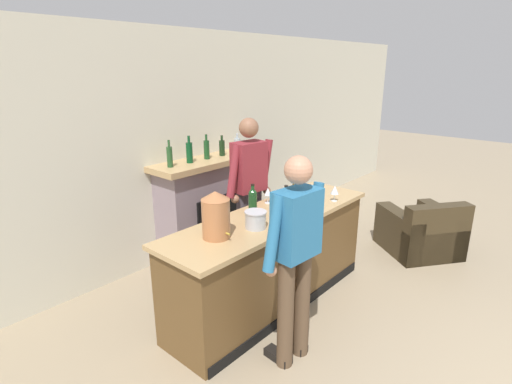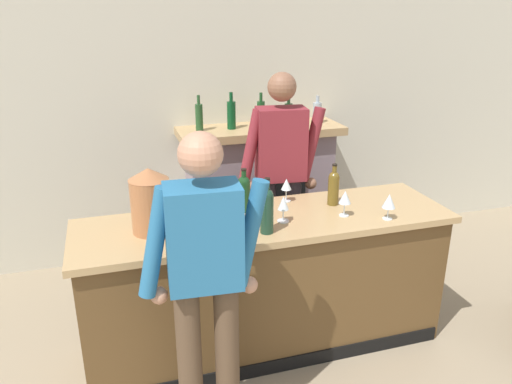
# 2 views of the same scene
# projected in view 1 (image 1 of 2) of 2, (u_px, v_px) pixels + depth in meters

# --- Properties ---
(wall_back_panel) EXTENTS (12.00, 0.07, 2.75)m
(wall_back_panel) POSITION_uv_depth(u_px,v_px,m) (153.00, 152.00, 4.60)
(wall_back_panel) COLOR beige
(wall_back_panel) RESTS_ON ground_plane
(bar_counter) EXTENTS (2.45, 0.70, 0.96)m
(bar_counter) POSITION_uv_depth(u_px,v_px,m) (272.00, 259.00, 3.98)
(bar_counter) COLOR brown
(bar_counter) RESTS_ON ground_plane
(fireplace_stone) EXTENTS (1.47, 0.52, 1.56)m
(fireplace_stone) POSITION_uv_depth(u_px,v_px,m) (208.00, 205.00, 5.07)
(fireplace_stone) COLOR gray
(fireplace_stone) RESTS_ON ground_plane
(armchair_black) EXTENTS (1.16, 1.17, 0.74)m
(armchair_black) POSITION_uv_depth(u_px,v_px,m) (422.00, 234.00, 5.13)
(armchair_black) COLOR #362B19
(armchair_black) RESTS_ON ground_plane
(person_customer) EXTENTS (0.66, 0.32, 1.72)m
(person_customer) POSITION_uv_depth(u_px,v_px,m) (295.00, 254.00, 3.04)
(person_customer) COLOR brown
(person_customer) RESTS_ON ground_plane
(person_bartender) EXTENTS (0.66, 0.34, 1.81)m
(person_bartender) POSITION_uv_depth(u_px,v_px,m) (249.00, 191.00, 4.40)
(person_bartender) COLOR #403840
(person_bartender) RESTS_ON ground_plane
(copper_dispenser) EXTENTS (0.24, 0.28, 0.40)m
(copper_dispenser) POSITION_uv_depth(u_px,v_px,m) (216.00, 214.00, 3.27)
(copper_dispenser) COLOR #B06C41
(copper_dispenser) RESTS_ON bar_counter
(ice_bucket_steel) EXTENTS (0.20, 0.20, 0.16)m
(ice_bucket_steel) POSITION_uv_depth(u_px,v_px,m) (256.00, 220.00, 3.50)
(ice_bucket_steel) COLOR silver
(ice_bucket_steel) RESTS_ON bar_counter
(wine_bottle_riesling_slim) EXTENTS (0.08, 0.08, 0.35)m
(wine_bottle_riesling_slim) POSITION_uv_depth(u_px,v_px,m) (286.00, 206.00, 3.61)
(wine_bottle_riesling_slim) COLOR #193928
(wine_bottle_riesling_slim) RESTS_ON bar_counter
(wine_bottle_merlot_tall) EXTENTS (0.08, 0.08, 0.29)m
(wine_bottle_merlot_tall) POSITION_uv_depth(u_px,v_px,m) (296.00, 188.00, 4.23)
(wine_bottle_merlot_tall) COLOR brown
(wine_bottle_merlot_tall) RESTS_ON bar_counter
(wine_bottle_cabernet_heavy) EXTENTS (0.08, 0.08, 0.30)m
(wine_bottle_cabernet_heavy) POSITION_uv_depth(u_px,v_px,m) (253.00, 200.00, 3.82)
(wine_bottle_cabernet_heavy) COLOR #163C1B
(wine_bottle_cabernet_heavy) RESTS_ON bar_counter
(wine_glass_front_left) EXTENTS (0.08, 0.08, 0.17)m
(wine_glass_front_left) POSITION_uv_depth(u_px,v_px,m) (311.00, 193.00, 4.09)
(wine_glass_front_left) COLOR silver
(wine_glass_front_left) RESTS_ON bar_counter
(wine_glass_back_row) EXTENTS (0.09, 0.09, 0.17)m
(wine_glass_back_row) POSITION_uv_depth(u_px,v_px,m) (335.00, 190.00, 4.18)
(wine_glass_back_row) COLOR silver
(wine_glass_back_row) RESTS_ON bar_counter
(wine_glass_mid_counter) EXTENTS (0.08, 0.08, 0.17)m
(wine_glass_mid_counter) POSITION_uv_depth(u_px,v_px,m) (285.00, 203.00, 3.82)
(wine_glass_mid_counter) COLOR silver
(wine_glass_mid_counter) RESTS_ON bar_counter
(wine_glass_front_right) EXTENTS (0.07, 0.07, 0.17)m
(wine_glass_front_right) POSITION_uv_depth(u_px,v_px,m) (268.00, 192.00, 4.12)
(wine_glass_front_right) COLOR silver
(wine_glass_front_right) RESTS_ON bar_counter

